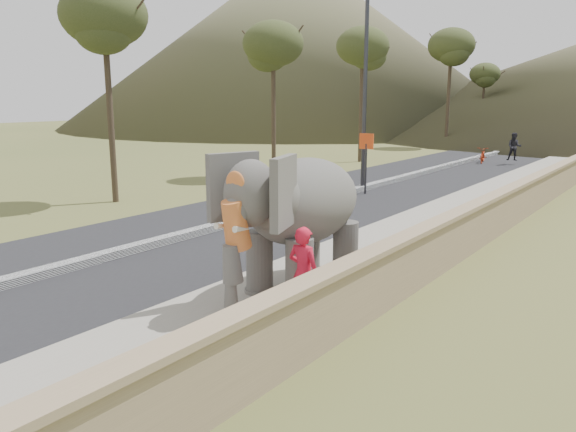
# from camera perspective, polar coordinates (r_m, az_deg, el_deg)

# --- Properties ---
(ground) EXTENTS (160.00, 160.00, 0.00)m
(ground) POSITION_cam_1_polar(r_m,az_deg,el_deg) (10.00, -3.63, -10.20)
(ground) COLOR olive
(ground) RESTS_ON ground
(road) EXTENTS (7.00, 120.00, 0.03)m
(road) POSITION_cam_1_polar(r_m,az_deg,el_deg) (20.65, 3.39, 1.46)
(road) COLOR black
(road) RESTS_ON ground
(median) EXTENTS (0.35, 120.00, 0.22)m
(median) POSITION_cam_1_polar(r_m,az_deg,el_deg) (20.63, 3.39, 1.72)
(median) COLOR black
(median) RESTS_ON ground
(walkway) EXTENTS (3.00, 120.00, 0.15)m
(walkway) POSITION_cam_1_polar(r_m,az_deg,el_deg) (18.48, 16.55, -0.08)
(walkway) COLOR #9E9687
(walkway) RESTS_ON ground
(parapet) EXTENTS (0.30, 120.00, 1.10)m
(parapet) POSITION_cam_1_polar(r_m,az_deg,el_deg) (17.93, 21.59, 0.76)
(parapet) COLOR tan
(parapet) RESTS_ON ground
(lamppost) EXTENTS (1.76, 0.36, 8.00)m
(lamppost) POSITION_cam_1_polar(r_m,az_deg,el_deg) (22.88, 8.59, 14.59)
(lamppost) COLOR #2C2D31
(lamppost) RESTS_ON ground
(signboard) EXTENTS (0.60, 0.08, 2.40)m
(signboard) POSITION_cam_1_polar(r_m,az_deg,el_deg) (22.26, 7.95, 6.36)
(signboard) COLOR #2D2D33
(signboard) RESTS_ON ground
(hill_left) EXTENTS (60.00, 60.00, 22.00)m
(hill_left) POSITION_cam_1_polar(r_m,az_deg,el_deg) (76.42, 0.81, 17.37)
(hill_left) COLOR brown
(hill_left) RESTS_ON ground
(elephant_and_man) EXTENTS (2.16, 3.65, 2.64)m
(elephant_and_man) POSITION_cam_1_polar(r_m,az_deg,el_deg) (10.75, 1.66, -0.44)
(elephant_and_man) COLOR #67635D
(elephant_and_man) RESTS_ON ground
(motorcyclist) EXTENTS (2.65, 1.86, 1.83)m
(motorcyclist) POSITION_cam_1_polar(r_m,az_deg,el_deg) (34.71, 20.36, 6.14)
(motorcyclist) COLOR maroon
(motorcyclist) RESTS_ON ground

